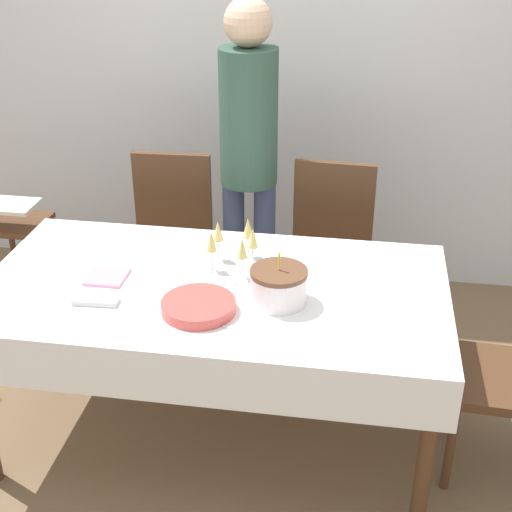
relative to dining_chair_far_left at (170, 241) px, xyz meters
name	(u,v)px	position (x,y,z in m)	size (l,w,h in m)	color
ground_plane	(218,432)	(0.41, -0.80, -0.52)	(12.00, 12.00, 0.00)	brown
wall_back	(271,47)	(0.41, 0.76, 0.83)	(8.00, 0.05, 2.70)	silver
dining_table	(214,306)	(0.41, -0.80, 0.13)	(1.82, 0.96, 0.75)	white
dining_chair_far_left	(170,241)	(0.00, 0.00, 0.00)	(0.44, 0.44, 0.95)	#51331E
dining_chair_far_right	(329,252)	(0.81, 0.00, 0.00)	(0.44, 0.44, 0.95)	#51331E
birthday_cake	(279,286)	(0.67, -0.89, 0.30)	(0.21, 0.21, 0.21)	white
champagne_tray	(235,249)	(0.46, -0.65, 0.31)	(0.30, 0.30, 0.18)	silver
plate_stack_main	(198,306)	(0.39, -1.01, 0.25)	(0.27, 0.27, 0.04)	#CC4C47
cake_knife	(265,329)	(0.65, -1.09, 0.23)	(0.30, 0.03, 0.00)	silver
fork_pile	(96,301)	(0.00, -1.01, 0.24)	(0.17, 0.07, 0.02)	silver
napkin_pile	(107,277)	(-0.02, -0.82, 0.24)	(0.15, 0.15, 0.01)	pink
person_standing	(249,142)	(0.39, 0.10, 0.52)	(0.28, 0.28, 1.70)	#3F4C72
high_chair	(17,237)	(-0.83, -0.02, -0.03)	(0.33, 0.35, 0.71)	#51331E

